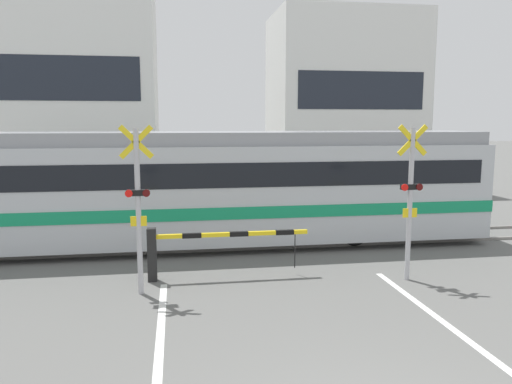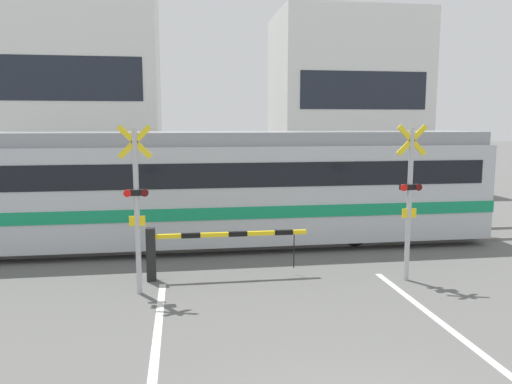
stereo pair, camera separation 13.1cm
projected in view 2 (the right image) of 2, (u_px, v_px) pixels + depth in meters
rail_track_near at (256, 248)px, 13.77m from camera, size 50.00×0.10×0.08m
rail_track_far at (249, 236)px, 15.17m from camera, size 50.00×0.10×0.08m
commuter_train at (132, 187)px, 13.74m from camera, size 20.01×2.72×3.22m
crossing_barrier_near at (190, 245)px, 11.10m from camera, size 3.61×0.20×1.19m
crossing_barrier_far at (292, 199)px, 17.61m from camera, size 3.61×0.20×1.19m
crossing_signal_left at (137, 202)px, 10.00m from camera, size 0.68×0.15×3.44m
crossing_signal_right at (409, 196)px, 10.86m from camera, size 0.68×0.15×3.44m
pedestrian at (222, 183)px, 20.99m from camera, size 0.38×0.22×1.66m
building_left_of_street at (83, 93)px, 24.78m from camera, size 7.44×5.39×9.84m
building_right_of_street at (346, 102)px, 26.84m from camera, size 7.57×5.39×9.12m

